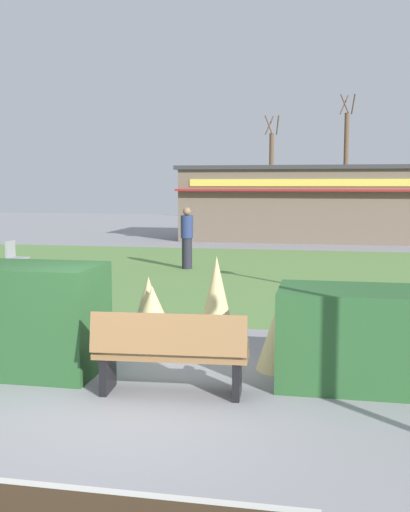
{
  "coord_description": "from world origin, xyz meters",
  "views": [
    {
      "loc": [
        2.14,
        -5.88,
        2.32
      ],
      "look_at": [
        0.2,
        4.0,
        1.13
      ],
      "focal_mm": 42.91,
      "sensor_mm": 36.0,
      "label": 1
    }
  ],
  "objects": [
    {
      "name": "ornamental_grass_behind_center",
      "position": [
        -0.19,
        2.19,
        0.46
      ],
      "size": [
        0.79,
        0.79,
        0.91
      ],
      "primitive_type": "cone",
      "color": "#D1BC7F",
      "rests_on": "ground_plane"
    },
    {
      "name": "ornamental_grass_behind_left",
      "position": [
        0.68,
        2.42,
        0.66
      ],
      "size": [
        0.6,
        0.6,
        1.33
      ],
      "primitive_type": "cone",
      "color": "#D1BC7F",
      "rests_on": "ground_plane"
    },
    {
      "name": "hedge_right",
      "position": [
        2.75,
        1.23,
        0.56
      ],
      "size": [
        2.25,
        1.1,
        1.13
      ],
      "primitive_type": "cube",
      "color": "#28562B",
      "rests_on": "ground_plane"
    },
    {
      "name": "lawn_patch",
      "position": [
        0.0,
        9.71,
        0.0
      ],
      "size": [
        36.0,
        12.0,
        0.01
      ],
      "primitive_type": "cube",
      "color": "#5B8442",
      "rests_on": "ground_plane"
    },
    {
      "name": "ornamental_grass_behind_far",
      "position": [
        1.66,
        1.66,
        0.54
      ],
      "size": [
        0.67,
        0.67,
        1.07
      ],
      "primitive_type": "cone",
      "color": "#D1BC7F",
      "rests_on": "ground_plane"
    },
    {
      "name": "tree_left_bg",
      "position": [
        3.29,
        31.19,
        3.37
      ],
      "size": [
        0.91,
        0.96,
        7.48
      ],
      "color": "brown",
      "rests_on": "ground_plane"
    },
    {
      "name": "ornamental_grass_behind_right",
      "position": [
        -0.29,
        2.35,
        0.51
      ],
      "size": [
        0.65,
        0.65,
        1.02
      ],
      "primitive_type": "cone",
      "color": "#D1BC7F",
      "rests_on": "ground_plane"
    },
    {
      "name": "ground_plane",
      "position": [
        0.0,
        0.0,
        0.0
      ],
      "size": [
        80.0,
        80.0,
        0.0
      ],
      "primitive_type": "plane",
      "color": "gray"
    },
    {
      "name": "park_bench",
      "position": [
        0.51,
        0.46,
        0.48
      ],
      "size": [
        1.73,
        0.64,
        0.95
      ],
      "color": "olive",
      "rests_on": "ground_plane"
    },
    {
      "name": "cafe_chair_west",
      "position": [
        -5.59,
        8.32,
        0.53
      ],
      "size": [
        0.45,
        0.45,
        0.89
      ],
      "color": "gray",
      "rests_on": "ground_plane"
    },
    {
      "name": "food_kiosk",
      "position": [
        1.25,
        19.84,
        1.54
      ],
      "size": [
        10.11,
        4.11,
        3.05
      ],
      "color": "#6B5B4C",
      "rests_on": "ground_plane"
    },
    {
      "name": "parked_car_center_slot",
      "position": [
        2.67,
        27.87,
        0.64
      ],
      "size": [
        4.24,
        2.14,
        1.2
      ],
      "color": "#B7BABF",
      "rests_on": "ground_plane"
    },
    {
      "name": "tree_right_bg",
      "position": [
        -1.08,
        31.34,
        2.83
      ],
      "size": [
        0.91,
        0.96,
        6.39
      ],
      "color": "brown",
      "rests_on": "ground_plane"
    },
    {
      "name": "person_strolling",
      "position": [
        -1.56,
        10.4,
        0.86
      ],
      "size": [
        0.34,
        0.34,
        1.69
      ],
      "rotation": [
        0.0,
        0.0,
        1.07
      ],
      "color": "#23232D",
      "rests_on": "ground_plane"
    },
    {
      "name": "parked_car_west_slot",
      "position": [
        -2.39,
        27.87,
        0.64
      ],
      "size": [
        4.35,
        2.36,
        1.2
      ],
      "color": "#2D6638",
      "rests_on": "ground_plane"
    }
  ]
}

